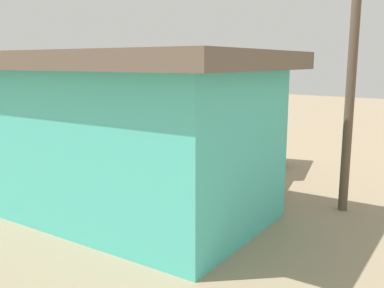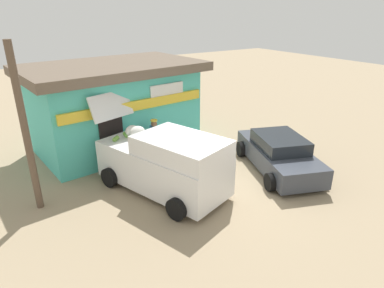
% 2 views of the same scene
% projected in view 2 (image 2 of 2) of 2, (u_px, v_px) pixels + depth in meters
% --- Properties ---
extents(ground_plane, '(60.00, 60.00, 0.00)m').
position_uv_depth(ground_plane, '(220.00, 188.00, 11.03)').
color(ground_plane, '#9E896B').
extents(storefront_bar, '(7.25, 4.97, 3.51)m').
position_uv_depth(storefront_bar, '(115.00, 105.00, 13.69)').
color(storefront_bar, '#4CC6B7').
rests_on(storefront_bar, ground_plane).
extents(delivery_van, '(3.20, 5.03, 2.84)m').
position_uv_depth(delivery_van, '(165.00, 163.00, 10.53)').
color(delivery_van, white).
rests_on(delivery_van, ground_plane).
extents(parked_sedan, '(3.14, 4.44, 1.31)m').
position_uv_depth(parked_sedan, '(279.00, 154.00, 12.10)').
color(parked_sedan, '#383D47').
rests_on(parked_sedan, ground_plane).
extents(vendor_standing, '(0.37, 0.57, 1.73)m').
position_uv_depth(vendor_standing, '(155.00, 138.00, 12.48)').
color(vendor_standing, '#4C4C51').
rests_on(vendor_standing, ground_plane).
extents(customer_bending, '(0.77, 0.57, 1.30)m').
position_uv_depth(customer_bending, '(127.00, 149.00, 11.98)').
color(customer_bending, '#726047').
rests_on(customer_bending, ground_plane).
extents(unloaded_banana_pile, '(0.81, 0.93, 0.47)m').
position_uv_depth(unloaded_banana_pile, '(110.00, 160.00, 12.50)').
color(unloaded_banana_pile, silver).
rests_on(unloaded_banana_pile, ground_plane).
extents(paint_bucket, '(0.33, 0.33, 0.30)m').
position_uv_depth(paint_bucket, '(197.00, 154.00, 13.21)').
color(paint_bucket, blue).
rests_on(paint_bucket, ground_plane).
extents(utility_pole, '(0.20, 0.20, 4.82)m').
position_uv_depth(utility_pole, '(25.00, 131.00, 9.08)').
color(utility_pole, brown).
rests_on(utility_pole, ground_plane).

